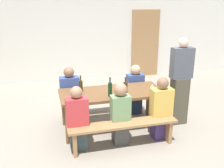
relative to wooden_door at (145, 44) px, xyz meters
name	(u,v)px	position (x,y,z in m)	size (l,w,h in m)	color
ground_plane	(112,128)	(-1.98, -3.31, -1.05)	(24.00, 24.00, 0.00)	gray
back_wall	(82,27)	(-1.98, 0.14, 0.55)	(14.00, 0.20, 3.20)	silver
wooden_door	(145,44)	(0.00, 0.00, 0.00)	(0.90, 0.06, 2.10)	#9E7247
tasting_table	(112,96)	(-1.98, -3.31, -0.38)	(1.94, 0.85, 0.75)	brown
bench_near	(123,128)	(-1.98, -4.03, -0.70)	(1.84, 0.30, 0.45)	#9E7247
bench_far	(103,98)	(-1.98, -2.58, -0.70)	(1.84, 0.30, 0.45)	#9E7247
wine_bottle_0	(125,87)	(-1.76, -3.44, -0.19)	(0.08, 0.08, 0.30)	#332814
wine_bottle_1	(81,86)	(-2.54, -3.13, -0.19)	(0.07, 0.07, 0.31)	#332814
wine_bottle_2	(110,89)	(-2.08, -3.53, -0.17)	(0.07, 0.07, 0.35)	#143319
wine_glass_0	(152,86)	(-1.27, -3.54, -0.18)	(0.08, 0.08, 0.16)	silver
wine_glass_1	(123,83)	(-1.74, -3.19, -0.20)	(0.07, 0.07, 0.15)	silver
seated_guest_near_0	(77,120)	(-2.72, -3.88, -0.53)	(0.36, 0.24, 1.10)	#3B5055
seated_guest_near_1	(120,114)	(-1.99, -3.88, -0.51)	(0.32, 0.24, 1.10)	#4B4A47
seated_guest_near_2	(161,110)	(-1.24, -3.88, -0.51)	(0.38, 0.24, 1.14)	#422F6A
seated_guest_far_0	(70,95)	(-2.71, -2.73, -0.51)	(0.39, 0.24, 1.13)	navy
seated_guest_far_1	(135,90)	(-1.31, -2.73, -0.53)	(0.35, 0.24, 1.09)	navy
standing_host	(180,83)	(-0.63, -3.42, -0.22)	(0.41, 0.24, 1.72)	#4B4637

